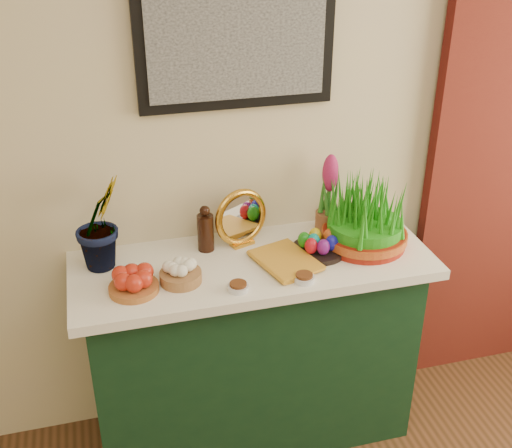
% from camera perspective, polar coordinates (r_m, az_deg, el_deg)
% --- Properties ---
extents(sideboard, '(1.30, 0.45, 0.85)m').
position_cam_1_polar(sideboard, '(2.76, -0.27, -11.44)').
color(sideboard, '#123119').
rests_on(sideboard, ground).
extents(tablecloth, '(1.40, 0.55, 0.04)m').
position_cam_1_polar(tablecloth, '(2.50, -0.30, -3.53)').
color(tablecloth, white).
rests_on(tablecloth, sideboard).
extents(hyacinth_green, '(0.31, 0.31, 0.48)m').
position_cam_1_polar(hyacinth_green, '(2.41, -13.82, 1.35)').
color(hyacinth_green, '#2E7922').
rests_on(hyacinth_green, tablecloth).
extents(apple_bowl, '(0.19, 0.19, 0.09)m').
position_cam_1_polar(apple_bowl, '(2.33, -10.85, -5.10)').
color(apple_bowl, '#A25C29').
rests_on(apple_bowl, tablecloth).
extents(garlic_basket, '(0.20, 0.20, 0.09)m').
position_cam_1_polar(garlic_basket, '(2.36, -6.73, -4.37)').
color(garlic_basket, '#AA7444').
rests_on(garlic_basket, tablecloth).
extents(vinegar_cruet, '(0.07, 0.07, 0.19)m').
position_cam_1_polar(vinegar_cruet, '(2.53, -4.51, -0.58)').
color(vinegar_cruet, black).
rests_on(vinegar_cruet, tablecloth).
extents(mirror, '(0.24, 0.13, 0.24)m').
position_cam_1_polar(mirror, '(2.55, -1.34, 0.52)').
color(mirror, gold).
rests_on(mirror, tablecloth).
extents(book, '(0.24, 0.30, 0.04)m').
position_cam_1_polar(book, '(2.41, 0.72, -3.86)').
color(book, gold).
rests_on(book, tablecloth).
extents(spice_dish_left, '(0.08, 0.08, 0.03)m').
position_cam_1_polar(spice_dish_left, '(2.31, -1.59, -5.59)').
color(spice_dish_left, silver).
rests_on(spice_dish_left, tablecloth).
extents(spice_dish_right, '(0.08, 0.08, 0.03)m').
position_cam_1_polar(spice_dish_right, '(2.36, 4.30, -4.80)').
color(spice_dish_right, silver).
rests_on(spice_dish_right, tablecloth).
extents(egg_plate, '(0.25, 0.25, 0.09)m').
position_cam_1_polar(egg_plate, '(2.53, 5.56, -1.90)').
color(egg_plate, black).
rests_on(egg_plate, tablecloth).
extents(hyacinth_pink, '(0.10, 0.10, 0.34)m').
position_cam_1_polar(hyacinth_pink, '(2.65, 6.51, 2.38)').
color(hyacinth_pink, brown).
rests_on(hyacinth_pink, tablecloth).
extents(wheatgrass_sabzeh, '(0.34, 0.34, 0.28)m').
position_cam_1_polar(wheatgrass_sabzeh, '(2.57, 9.73, 0.61)').
color(wheatgrass_sabzeh, maroon).
rests_on(wheatgrass_sabzeh, tablecloth).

